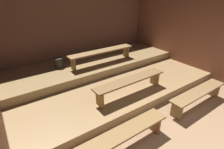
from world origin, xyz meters
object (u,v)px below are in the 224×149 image
at_px(bench_floor_right, 198,94).
at_px(pail_middle, 59,63).
at_px(bench_middle_center, 102,53).
at_px(bench_lower_center, 130,82).
at_px(bench_floor_left, 124,135).

relative_size(bench_floor_right, pail_middle, 6.19).
distance_m(bench_floor_right, bench_middle_center, 2.99).
distance_m(bench_floor_right, pail_middle, 3.98).
xyz_separation_m(bench_lower_center, bench_middle_center, (0.25, 1.69, 0.24)).
xyz_separation_m(bench_floor_right, bench_lower_center, (-1.25, 1.08, 0.24)).
bearing_deg(bench_floor_right, bench_floor_left, 180.00).
bearing_deg(bench_floor_right, pail_middle, 124.72).
distance_m(bench_floor_right, bench_lower_center, 1.67).
relative_size(bench_floor_right, bench_lower_center, 0.92).
relative_size(bench_lower_center, pail_middle, 6.75).
bearing_deg(bench_floor_right, bench_middle_center, 109.80).
bearing_deg(bench_middle_center, pail_middle, 158.81).
distance_m(bench_floor_left, bench_floor_right, 2.32).
xyz_separation_m(bench_floor_left, bench_floor_right, (2.32, 0.00, 0.00)).
height_order(bench_lower_center, pail_middle, pail_middle).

